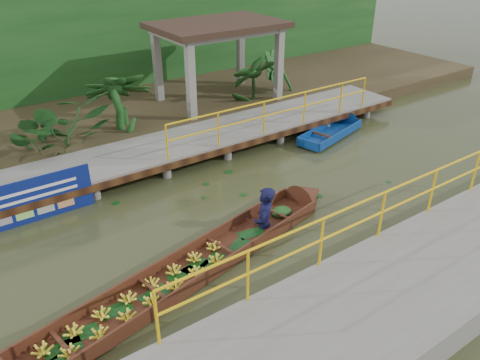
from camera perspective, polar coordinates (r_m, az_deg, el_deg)
ground at (r=11.44m, az=1.78°, el=-3.51°), size 80.00×80.00×0.00m
land_strip at (r=17.35m, az=-13.20°, el=8.08°), size 30.00×8.00×0.45m
far_dock at (r=13.80m, az=-6.61°, el=4.44°), size 16.00×2.06×1.66m
near_dock at (r=9.62m, az=22.22°, el=-10.84°), size 18.00×2.40×1.73m
pavilion at (r=16.91m, az=-2.75°, el=17.41°), size 4.40×3.00×3.00m
foliage_backdrop at (r=19.13m, az=-16.84°, el=15.08°), size 30.00×0.80×4.00m
vendor_boat at (r=9.53m, az=-4.03°, el=-8.65°), size 8.83×2.68×2.28m
moored_blue_boat at (r=16.18m, az=12.27°, el=6.33°), size 3.22×1.57×0.74m
blue_banner at (r=11.66m, az=-25.91°, el=-2.83°), size 3.56×0.04×1.11m
tropical_plants at (r=14.63m, az=-14.71°, el=8.79°), size 14.45×1.45×1.81m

